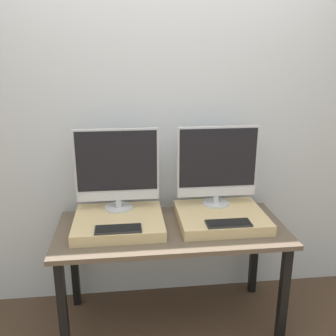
{
  "coord_description": "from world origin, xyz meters",
  "views": [
    {
      "loc": [
        -0.27,
        -1.81,
        1.77
      ],
      "look_at": [
        0.0,
        0.51,
        1.05
      ],
      "focal_mm": 40.0,
      "sensor_mm": 36.0,
      "label": 1
    }
  ],
  "objects_px": {
    "monitor_left": "(117,168)",
    "keyboard_left": "(118,229)",
    "monitor_right": "(217,165)",
    "keyboard_right": "(228,223)"
  },
  "relations": [
    {
      "from": "monitor_left",
      "to": "keyboard_left",
      "type": "height_order",
      "value": "monitor_left"
    },
    {
      "from": "keyboard_left",
      "to": "keyboard_right",
      "type": "xyz_separation_m",
      "value": [
        0.66,
        0.0,
        0.0
      ]
    },
    {
      "from": "keyboard_left",
      "to": "monitor_left",
      "type": "bearing_deg",
      "value": 90.0
    },
    {
      "from": "keyboard_right",
      "to": "monitor_right",
      "type": "bearing_deg",
      "value": 90.0
    },
    {
      "from": "monitor_left",
      "to": "keyboard_left",
      "type": "distance_m",
      "value": 0.42
    },
    {
      "from": "monitor_right",
      "to": "keyboard_left",
      "type": "bearing_deg",
      "value": -154.09
    },
    {
      "from": "keyboard_left",
      "to": "keyboard_right",
      "type": "relative_size",
      "value": 1.0
    },
    {
      "from": "keyboard_left",
      "to": "keyboard_right",
      "type": "bearing_deg",
      "value": 0.0
    },
    {
      "from": "monitor_left",
      "to": "keyboard_right",
      "type": "relative_size",
      "value": 1.97
    },
    {
      "from": "monitor_left",
      "to": "keyboard_left",
      "type": "relative_size",
      "value": 1.97
    }
  ]
}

